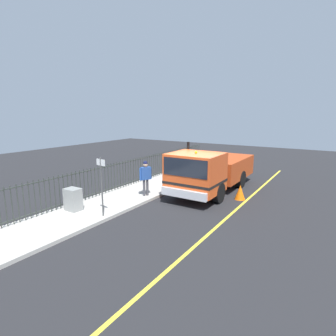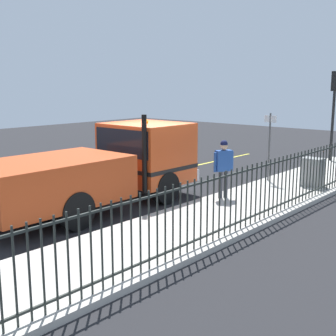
# 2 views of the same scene
# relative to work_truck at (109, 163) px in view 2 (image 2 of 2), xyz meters

# --- Properties ---
(ground_plane) EXTENTS (46.91, 46.91, 0.00)m
(ground_plane) POSITION_rel_work_truck_xyz_m (0.12, 1.61, -1.25)
(ground_plane) COLOR #232326
(ground_plane) RESTS_ON ground
(sidewalk_slab) EXTENTS (2.69, 21.32, 0.13)m
(sidewalk_slab) POSITION_rel_work_truck_xyz_m (3.10, 1.61, -1.19)
(sidewalk_slab) COLOR #B7B2A8
(sidewalk_slab) RESTS_ON ground
(lane_marking) EXTENTS (0.12, 19.19, 0.01)m
(lane_marking) POSITION_rel_work_truck_xyz_m (-2.09, 1.61, -1.25)
(lane_marking) COLOR yellow
(lane_marking) RESTS_ON ground
(work_truck) EXTENTS (2.45, 6.78, 2.67)m
(work_truck) POSITION_rel_work_truck_xyz_m (0.00, 0.00, 0.00)
(work_truck) COLOR #D84C1E
(work_truck) RESTS_ON ground
(worker_standing) EXTENTS (0.42, 0.58, 1.74)m
(worker_standing) POSITION_rel_work_truck_xyz_m (2.24, 2.52, -0.06)
(worker_standing) COLOR #264C99
(worker_standing) RESTS_ON sidewalk_slab
(iron_fence) EXTENTS (0.04, 18.16, 1.49)m
(iron_fence) POSITION_rel_work_truck_xyz_m (4.20, 1.61, -0.37)
(iron_fence) COLOR #2D332D
(iron_fence) RESTS_ON sidewalk_slab
(traffic_light_near) EXTENTS (0.33, 0.25, 3.89)m
(traffic_light_near) POSITION_rel_work_truck_xyz_m (2.05, 11.22, 1.64)
(traffic_light_near) COLOR black
(traffic_light_near) RESTS_ON sidewalk_slab
(utility_cabinet) EXTENTS (0.65, 0.50, 0.94)m
(utility_cabinet) POSITION_rel_work_truck_xyz_m (3.57, 5.81, -0.65)
(utility_cabinet) COLOR gray
(utility_cabinet) RESTS_ON sidewalk_slab
(traffic_cone) EXTENTS (0.51, 0.51, 0.72)m
(traffic_cone) POSITION_rel_work_truck_xyz_m (-1.76, 0.22, -0.89)
(traffic_cone) COLOR orange
(traffic_cone) RESTS_ON ground
(street_sign) EXTENTS (0.50, 0.11, 2.36)m
(street_sign) POSITION_rel_work_truck_xyz_m (2.04, 5.62, 0.35)
(street_sign) COLOR #4C4C4C
(street_sign) RESTS_ON sidewalk_slab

